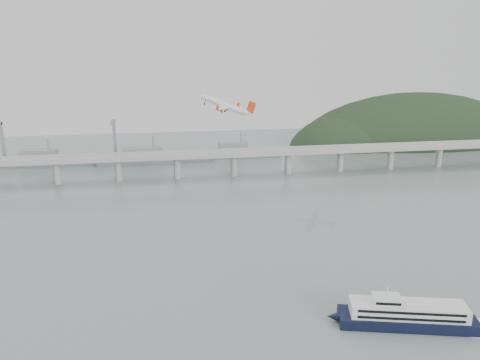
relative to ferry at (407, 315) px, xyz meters
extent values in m
plane|color=slate|center=(-50.50, 46.47, -4.58)|extent=(900.00, 900.00, 0.00)
cube|color=gray|center=(-50.50, 246.47, 15.42)|extent=(800.00, 22.00, 2.20)
cube|color=gray|center=(-50.50, 235.97, 17.42)|extent=(800.00, 0.60, 1.80)
cube|color=gray|center=(-50.50, 256.97, 17.42)|extent=(800.00, 0.60, 1.80)
cylinder|color=gray|center=(-180.50, 246.47, 4.92)|extent=(6.00, 6.00, 21.00)
cylinder|color=gray|center=(-130.50, 246.47, 4.92)|extent=(6.00, 6.00, 21.00)
cylinder|color=gray|center=(-80.50, 246.47, 4.92)|extent=(6.00, 6.00, 21.00)
cylinder|color=gray|center=(-30.50, 246.47, 4.92)|extent=(6.00, 6.00, 21.00)
cylinder|color=gray|center=(19.50, 246.47, 4.92)|extent=(6.00, 6.00, 21.00)
cylinder|color=gray|center=(69.50, 246.47, 4.92)|extent=(6.00, 6.00, 21.00)
cylinder|color=gray|center=(119.50, 246.47, 4.92)|extent=(6.00, 6.00, 21.00)
cylinder|color=gray|center=(169.50, 246.47, 4.92)|extent=(6.00, 6.00, 21.00)
ellipsoid|color=black|center=(219.50, 376.47, -22.58)|extent=(320.00, 150.00, 156.00)
ellipsoid|color=black|center=(124.50, 366.47, -16.58)|extent=(140.00, 110.00, 96.00)
ellipsoid|color=black|center=(309.50, 386.47, -29.58)|extent=(220.00, 140.00, 120.00)
cube|color=slate|center=(-200.50, 316.47, -0.58)|extent=(95.67, 20.15, 8.00)
cube|color=slate|center=(-210.00, 316.47, 7.42)|extent=(33.90, 15.02, 8.00)
cylinder|color=slate|center=(-200.50, 316.47, 15.42)|extent=(1.60, 1.60, 14.00)
cube|color=slate|center=(-100.50, 311.47, -0.58)|extent=(110.55, 21.43, 8.00)
cube|color=slate|center=(-111.50, 311.47, 7.42)|extent=(39.01, 16.73, 8.00)
cylinder|color=slate|center=(-100.50, 311.47, 15.42)|extent=(1.60, 1.60, 14.00)
cube|color=slate|center=(-10.50, 321.47, -0.58)|extent=(85.00, 13.60, 8.00)
cube|color=slate|center=(-19.00, 321.47, 7.42)|extent=(29.75, 11.90, 8.00)
cylinder|color=slate|center=(-10.50, 321.47, 15.42)|extent=(1.60, 1.60, 14.00)
cube|color=slate|center=(-250.50, 346.47, 15.42)|extent=(3.00, 3.00, 40.00)
cube|color=slate|center=(-140.50, 346.47, 15.42)|extent=(3.00, 3.00, 40.00)
cube|color=slate|center=(-140.50, 336.47, 33.42)|extent=(3.00, 28.00, 3.00)
cube|color=black|center=(0.00, 0.00, -2.41)|extent=(55.87, 26.83, 4.35)
cone|color=black|center=(-28.32, 7.69, -2.41)|extent=(6.39, 5.62, 4.35)
cube|color=silver|center=(0.00, 0.00, 2.48)|extent=(46.91, 22.46, 5.44)
cube|color=black|center=(-1.44, -5.30, 3.89)|extent=(39.91, 10.99, 1.09)
cube|color=black|center=(-1.44, -5.30, 1.29)|extent=(39.91, 10.99, 1.09)
cube|color=black|center=(1.44, 5.30, 3.89)|extent=(39.91, 10.99, 1.09)
cube|color=black|center=(1.44, 5.30, 1.29)|extent=(39.91, 10.99, 1.09)
cube|color=silver|center=(-8.39, 2.28, 6.61)|extent=(12.49, 10.19, 2.83)
cube|color=black|center=(-9.40, -1.44, 6.61)|extent=(9.48, 2.69, 1.09)
cylinder|color=silver|center=(-8.39, 2.28, 10.09)|extent=(0.67, 0.67, 4.35)
cylinder|color=white|center=(-52.31, 151.63, 68.99)|extent=(27.55, 20.23, 13.38)
cone|color=white|center=(-66.69, 160.17, 74.45)|extent=(6.72, 6.26, 5.19)
cone|color=white|center=(-37.32, 142.77, 63.88)|extent=(7.54, 6.54, 5.53)
cube|color=white|center=(-51.74, 151.22, 67.60)|extent=(23.14, 35.13, 3.93)
cube|color=white|center=(-38.00, 143.21, 64.95)|extent=(9.50, 13.18, 2.01)
cube|color=red|center=(-36.03, 142.27, 68.05)|extent=(6.33, 3.54, 8.34)
cylinder|color=red|center=(-50.54, 157.44, 66.35)|extent=(5.72, 4.95, 3.88)
cylinder|color=black|center=(-52.43, 158.56, 67.07)|extent=(2.29, 2.65, 2.53)
cube|color=white|center=(-50.22, 157.32, 67.40)|extent=(2.77, 1.72, 2.12)
cylinder|color=red|center=(-56.54, 146.95, 66.96)|extent=(5.72, 4.95, 3.88)
cylinder|color=black|center=(-58.42, 148.07, 67.67)|extent=(2.29, 2.65, 2.53)
cube|color=white|center=(-56.21, 146.83, 68.00)|extent=(2.77, 1.72, 2.12)
cylinder|color=black|center=(-50.90, 153.93, 65.58)|extent=(1.29, 0.83, 2.65)
cylinder|color=black|center=(-51.26, 154.06, 64.44)|extent=(1.56, 1.11, 1.55)
cylinder|color=black|center=(-53.74, 148.97, 65.87)|extent=(1.29, 0.83, 2.65)
cylinder|color=black|center=(-54.09, 149.11, 64.72)|extent=(1.56, 1.11, 1.55)
cylinder|color=black|center=(-64.00, 158.38, 70.17)|extent=(1.29, 0.83, 2.65)
cylinder|color=black|center=(-64.36, 158.52, 69.02)|extent=(1.56, 1.11, 1.55)
cube|color=red|center=(-40.29, 166.22, 67.24)|extent=(2.32, 1.34, 3.06)
cube|color=red|center=(-58.82, 133.80, 69.10)|extent=(2.32, 1.34, 3.06)
camera|label=1|loc=(-95.55, -152.69, 102.02)|focal=35.00mm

